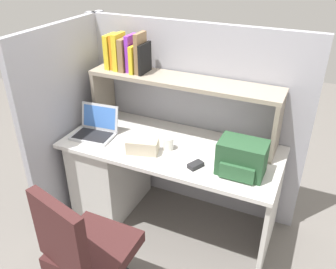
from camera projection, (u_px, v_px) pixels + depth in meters
ground_plane at (171, 221)px, 2.94m from camera, size 8.00×8.00×0.00m
desk at (127, 170)px, 2.88m from camera, size 1.60×0.70×0.73m
cubicle_partition_rear at (190, 119)px, 2.86m from camera, size 1.84×0.05×1.55m
cubicle_partition_left at (72, 121)px, 2.83m from camera, size 0.05×1.06×1.55m
overhead_hutch at (182, 92)px, 2.57m from camera, size 1.44×0.28×0.45m
reference_books_on_shelf at (127, 54)px, 2.63m from camera, size 0.32×0.18×0.30m
laptop at (96, 129)px, 2.71m from camera, size 0.33×0.28×0.22m
backpack at (242, 158)px, 2.23m from camera, size 0.30×0.23×0.23m
computer_mouse at (196, 165)px, 2.33m from camera, size 0.10×0.12×0.03m
paper_cup at (168, 143)px, 2.52m from camera, size 0.08×0.08×0.09m
tissue_box at (143, 146)px, 2.48m from camera, size 0.24×0.17×0.10m
office_chair at (88, 262)px, 2.07m from camera, size 0.52×0.53×0.93m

